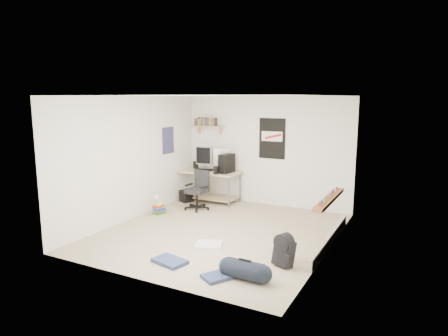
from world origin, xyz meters
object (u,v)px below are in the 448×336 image
at_px(backpack, 284,253).
at_px(office_chair, 197,188).
at_px(desk, 207,186).
at_px(book_stack, 160,208).
at_px(duffel_bag, 245,270).

bearing_deg(backpack, office_chair, 165.56).
bearing_deg(backpack, desk, 158.36).
relative_size(backpack, book_stack, 0.84).
bearing_deg(duffel_bag, backpack, 66.55).
height_order(office_chair, duffel_bag, office_chair).
bearing_deg(office_chair, duffel_bag, -40.44).
bearing_deg(book_stack, backpack, -21.86).
xyz_separation_m(desk, office_chair, (0.19, -0.76, 0.12)).
bearing_deg(book_stack, duffel_bag, -34.23).
height_order(backpack, duffel_bag, duffel_bag).
distance_m(office_chair, duffel_bag, 3.63).
relative_size(office_chair, backpack, 2.27).
height_order(desk, duffel_bag, desk).
xyz_separation_m(backpack, book_stack, (-3.23, 1.29, -0.05)).
bearing_deg(office_chair, desk, 111.39).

